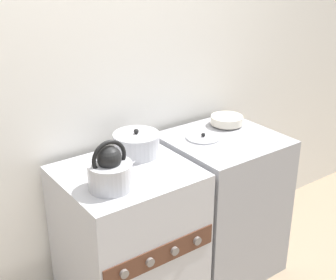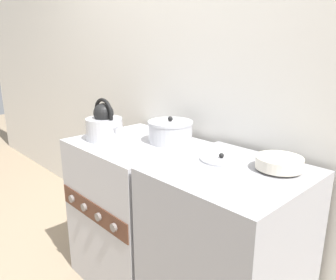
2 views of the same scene
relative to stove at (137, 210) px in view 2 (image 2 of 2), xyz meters
name	(u,v)px [view 2 (image 2 of 2)]	position (x,y,z in m)	size (l,w,h in m)	color
wall_back	(182,73)	(0.00, 0.38, 0.81)	(7.00, 0.06, 2.50)	silver
stove	(137,210)	(0.00, 0.00, 0.00)	(0.67, 0.63, 0.88)	#B2B2B7
counter	(227,259)	(0.67, 0.00, 0.01)	(0.63, 0.61, 0.90)	#99999E
kettle	(104,125)	(-0.15, -0.11, 0.53)	(0.26, 0.21, 0.24)	#B2B2B7
cooking_pot	(170,132)	(0.15, 0.13, 0.50)	(0.25, 0.25, 0.15)	#B2B2B7
enamel_bowl	(279,163)	(0.81, 0.14, 0.49)	(0.20, 0.20, 0.06)	beige
loose_pot_lid	(221,159)	(0.56, 0.07, 0.46)	(0.20, 0.20, 0.03)	#B2B2B7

